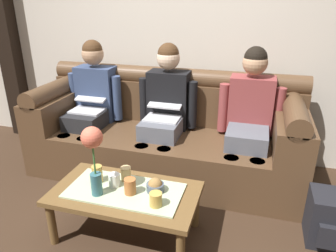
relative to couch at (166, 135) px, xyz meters
name	(u,v)px	position (x,y,z in m)	size (l,w,h in m)	color
ground_plane	(116,252)	(0.00, -1.17, -0.37)	(14.00, 14.00, 0.00)	#382619
back_wall_patterned	(181,13)	(0.00, 0.53, 1.08)	(6.00, 0.12, 2.90)	beige
timber_pillar	(4,11)	(-2.00, 0.41, 1.08)	(0.20, 0.20, 2.90)	black
couch	(166,135)	(0.00, 0.00, 0.00)	(2.49, 0.88, 0.96)	#513823
person_left	(92,99)	(-0.76, 0.00, 0.29)	(0.56, 0.67, 1.22)	#232326
person_middle	(165,106)	(0.00, 0.00, 0.29)	(0.56, 0.67, 1.22)	#595B66
person_right	(250,114)	(0.76, 0.00, 0.29)	(0.56, 0.67, 1.22)	#595B66
coffee_table	(125,196)	(0.00, -0.98, -0.05)	(1.01, 0.55, 0.37)	brown
flower_vase	(93,150)	(-0.16, -1.08, 0.34)	(0.14, 0.14, 0.48)	#336672
snack_bowl	(155,186)	(0.20, -0.93, 0.05)	(0.12, 0.12, 0.10)	#4C5666
cup_near_left	(126,174)	(-0.04, -0.86, 0.06)	(0.07, 0.07, 0.10)	#DBB77A
cup_near_right	(130,186)	(0.05, -1.00, 0.06)	(0.08, 0.08, 0.11)	#B26633
cup_far_center	(97,174)	(-0.23, -0.93, 0.07)	(0.07, 0.07, 0.12)	gold
cup_far_left	(156,199)	(0.26, -1.08, 0.05)	(0.08, 0.08, 0.09)	gold
cup_far_right	(114,180)	(-0.09, -0.95, 0.05)	(0.08, 0.08, 0.09)	white
backpack_right	(334,220)	(1.39, -0.66, -0.18)	(0.33, 0.31, 0.37)	black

